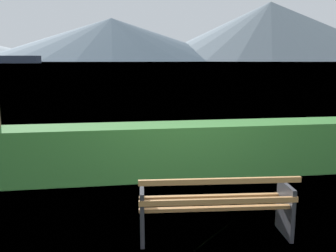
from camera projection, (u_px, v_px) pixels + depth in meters
name	position (u px, v px, depth m)	size (l,w,h in m)	color
ground_plane	(214.00, 236.00, 4.67)	(1400.00, 1400.00, 0.00)	#4C6B33
water_surface	(113.00, 62.00, 303.27)	(620.00, 620.00, 0.00)	#6B8EA3
park_bench	(216.00, 206.00, 4.53)	(1.94, 0.72, 0.87)	#A0703F
hedge_row	(179.00, 150.00, 7.02)	(8.01, 0.83, 1.01)	#387A33
distant_hills	(146.00, 37.00, 558.10)	(890.81, 431.75, 89.55)	gray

